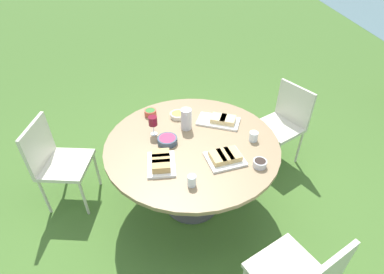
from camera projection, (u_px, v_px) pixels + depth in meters
The scene contains 16 objects.
ground_plane at pixel (192, 202), 3.00m from camera, with size 40.00×40.00×0.00m, color #446B2B.
dining_table at pixel (192, 151), 2.60m from camera, with size 1.48×1.48×0.76m.
chair_near_left at pixel (285, 119), 3.25m from camera, with size 0.60×0.59×0.89m.
chair_near_right at pixel (55, 158), 2.74m from camera, with size 0.48×0.46×0.89m.
water_pitcher at pixel (186, 119), 2.65m from camera, with size 0.11×0.10×0.20m.
wine_glass at pixel (153, 122), 2.56m from camera, with size 0.08×0.08×0.18m.
platter_bread_main at pixel (225, 157), 2.35m from camera, with size 0.31×0.34×0.06m.
platter_charcuterie at pixel (221, 120), 2.76m from camera, with size 0.32×0.43×0.06m.
platter_sandwich_side at pixel (161, 162), 2.30m from camera, with size 0.30×0.23×0.08m.
bowl_fries at pixel (178, 115), 2.84m from camera, with size 0.15×0.15×0.04m.
bowl_salad at pixel (150, 112), 2.86m from camera, with size 0.11×0.11×0.06m.
bowl_olives at pixel (260, 163), 2.29m from camera, with size 0.11×0.11×0.06m.
bowl_dip_red at pixel (167, 140), 2.52m from camera, with size 0.17×0.17×0.05m.
cup_water_near at pixel (254, 136), 2.54m from camera, with size 0.07×0.07×0.08m.
cup_water_far at pixel (192, 181), 2.12m from camera, with size 0.06×0.06×0.09m.
handbag at pixel (214, 122), 3.90m from camera, with size 0.30×0.14×0.37m.
Camera 1 is at (1.99, -0.09, 2.34)m, focal length 28.00 mm.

